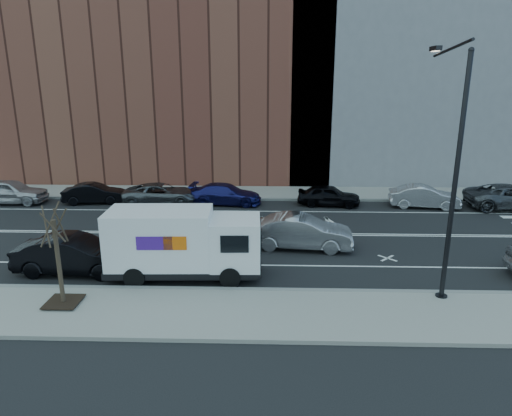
# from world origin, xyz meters

# --- Properties ---
(ground) EXTENTS (120.00, 120.00, 0.00)m
(ground) POSITION_xyz_m (0.00, 0.00, 0.00)
(ground) COLOR black
(ground) RESTS_ON ground
(sidewalk_near) EXTENTS (44.00, 3.60, 0.15)m
(sidewalk_near) POSITION_xyz_m (0.00, -8.80, 0.07)
(sidewalk_near) COLOR gray
(sidewalk_near) RESTS_ON ground
(sidewalk_far) EXTENTS (44.00, 3.60, 0.15)m
(sidewalk_far) POSITION_xyz_m (0.00, 8.80, 0.07)
(sidewalk_far) COLOR gray
(sidewalk_far) RESTS_ON ground
(curb_near) EXTENTS (44.00, 0.25, 0.17)m
(curb_near) POSITION_xyz_m (0.00, -7.00, 0.08)
(curb_near) COLOR gray
(curb_near) RESTS_ON ground
(curb_far) EXTENTS (44.00, 0.25, 0.17)m
(curb_far) POSITION_xyz_m (0.00, 7.00, 0.08)
(curb_far) COLOR gray
(curb_far) RESTS_ON ground
(road_markings) EXTENTS (40.00, 8.60, 0.01)m
(road_markings) POSITION_xyz_m (0.00, 0.00, 0.00)
(road_markings) COLOR white
(road_markings) RESTS_ON ground
(bldg_brick) EXTENTS (26.00, 10.00, 22.00)m
(bldg_brick) POSITION_xyz_m (-8.00, 15.60, 11.00)
(bldg_brick) COLOR brown
(bldg_brick) RESTS_ON ground
(bldg_concrete) EXTENTS (20.00, 10.00, 26.00)m
(bldg_concrete) POSITION_xyz_m (12.00, 15.60, 13.00)
(bldg_concrete) COLOR slate
(bldg_concrete) RESTS_ON ground
(streetlight) EXTENTS (0.44, 4.02, 9.34)m
(streetlight) POSITION_xyz_m (7.00, -6.91, 5.08)
(streetlight) COLOR black
(streetlight) RESTS_ON ground
(street_tree) EXTENTS (1.20, 1.20, 3.75)m
(street_tree) POSITION_xyz_m (-7.00, -8.40, 1.45)
(street_tree) COLOR black
(street_tree) RESTS_ON ground
(fedex_van) EXTENTS (6.45, 2.45, 2.91)m
(fedex_van) POSITION_xyz_m (-3.09, -5.60, 1.53)
(fedex_van) COLOR black
(fedex_van) RESTS_ON ground
(far_parked_a) EXTENTS (4.78, 1.95, 1.62)m
(far_parked_a) POSITION_xyz_m (-16.80, 5.74, 0.81)
(far_parked_a) COLOR #B9BABF
(far_parked_a) RESTS_ON ground
(far_parked_b) EXTENTS (4.19, 1.89, 1.33)m
(far_parked_b) POSITION_xyz_m (-11.20, 5.96, 0.67)
(far_parked_b) COLOR black
(far_parked_b) RESTS_ON ground
(far_parked_c) EXTENTS (5.08, 2.61, 1.37)m
(far_parked_c) POSITION_xyz_m (-6.71, 5.89, 0.69)
(far_parked_c) COLOR #55595E
(far_parked_c) RESTS_ON ground
(far_parked_d) EXTENTS (4.85, 2.35, 1.36)m
(far_parked_d) POSITION_xyz_m (-2.40, 5.97, 0.68)
(far_parked_d) COLOR navy
(far_parked_d) RESTS_ON ground
(far_parked_e) EXTENTS (4.21, 2.07, 1.38)m
(far_parked_e) POSITION_xyz_m (4.37, 5.80, 0.69)
(far_parked_e) COLOR black
(far_parked_e) RESTS_ON ground
(far_parked_f) EXTENTS (4.52, 2.09, 1.44)m
(far_parked_f) POSITION_xyz_m (10.46, 5.54, 0.72)
(far_parked_f) COLOR #B9B9BE
(far_parked_f) RESTS_ON ground
(far_parked_g) EXTENTS (5.66, 2.77, 1.55)m
(far_parked_g) POSITION_xyz_m (15.93, 5.39, 0.77)
(far_parked_g) COLOR #414348
(far_parked_g) RESTS_ON ground
(driving_sedan) EXTENTS (5.14, 2.25, 1.64)m
(driving_sedan) POSITION_xyz_m (2.06, -2.03, 0.82)
(driving_sedan) COLOR #9A999E
(driving_sedan) RESTS_ON ground
(near_parked_rear_a) EXTENTS (5.04, 1.92, 1.64)m
(near_parked_rear_a) POSITION_xyz_m (-7.81, -5.32, 0.82)
(near_parked_rear_a) COLOR black
(near_parked_rear_a) RESTS_ON ground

